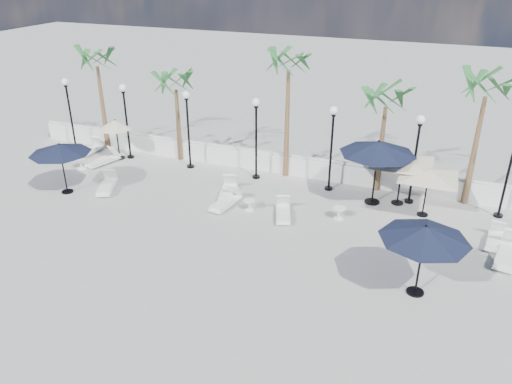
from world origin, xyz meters
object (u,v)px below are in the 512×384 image
(lounger_2, at_px, (90,149))
(lounger_5, at_px, (228,191))
(lounger_0, at_px, (107,185))
(parasol_navy_left, at_px, (60,149))
(parasol_navy_right, at_px, (425,233))
(lounger_4, at_px, (226,202))
(parasol_cream_small, at_px, (116,125))
(lounger_3, at_px, (283,212))
(lounger_6, at_px, (508,253))
(parasol_cream_sq_b, at_px, (404,155))
(parasol_navy_mid, at_px, (378,148))
(lounger_1, at_px, (103,160))
(parasol_cream_sq_a, at_px, (430,170))
(lounger_7, at_px, (495,239))

(lounger_2, xyz_separation_m, lounger_5, (8.90, -1.99, 0.01))
(lounger_0, xyz_separation_m, parasol_navy_left, (-1.53, -0.83, 1.80))
(lounger_2, height_order, parasol_navy_right, parasol_navy_right)
(lounger_4, bearing_deg, parasol_cream_small, 166.41)
(lounger_3, relative_size, parasol_navy_right, 0.66)
(lounger_3, distance_m, lounger_5, 3.03)
(lounger_5, distance_m, parasol_cream_small, 7.46)
(lounger_6, xyz_separation_m, parasol_cream_sq_b, (-4.10, 3.02, 1.92))
(parasol_navy_left, relative_size, parasol_navy_mid, 0.83)
(lounger_0, xyz_separation_m, lounger_1, (-2.06, 2.47, -0.01))
(parasol_cream_sq_b, bearing_deg, lounger_3, -144.75)
(parasol_navy_left, bearing_deg, lounger_5, 18.45)
(lounger_6, height_order, parasol_navy_left, parasol_navy_left)
(lounger_1, height_order, parasol_cream_sq_a, parasol_cream_sq_a)
(lounger_7, bearing_deg, parasol_navy_right, -113.16)
(lounger_6, relative_size, parasol_navy_right, 0.80)
(lounger_0, distance_m, parasol_cream_sq_b, 12.88)
(parasol_navy_right, xyz_separation_m, parasol_cream_sq_b, (-1.31, 6.11, 0.04))
(lounger_0, distance_m, parasol_navy_mid, 11.89)
(lounger_1, height_order, lounger_7, lounger_1)
(parasol_cream_small, bearing_deg, parasol_navy_right, -21.73)
(lounger_7, bearing_deg, parasol_navy_mid, 167.46)
(lounger_1, height_order, parasol_navy_right, parasol_navy_right)
(lounger_2, relative_size, parasol_navy_mid, 0.58)
(lounger_6, bearing_deg, parasol_cream_sq_a, 152.79)
(parasol_cream_sq_a, bearing_deg, parasol_navy_left, -166.62)
(lounger_5, xyz_separation_m, parasol_cream_sq_b, (7.01, 1.97, 1.95))
(parasol_cream_sq_b, bearing_deg, lounger_5, -164.33)
(parasol_navy_mid, height_order, parasol_cream_small, parasol_navy_mid)
(lounger_1, relative_size, parasol_navy_right, 0.69)
(lounger_3, height_order, lounger_5, lounger_5)
(lounger_5, bearing_deg, parasol_navy_left, -177.12)
(lounger_0, height_order, lounger_5, lounger_5)
(lounger_4, bearing_deg, lounger_7, 12.81)
(lounger_1, xyz_separation_m, lounger_3, (10.20, -1.99, -0.01))
(lounger_2, height_order, parasol_cream_sq_a, parasol_cream_sq_a)
(lounger_5, bearing_deg, lounger_4, -85.56)
(lounger_6, xyz_separation_m, parasol_cream_sq_a, (-3.01, 2.33, 1.72))
(parasol_cream_sq_b, bearing_deg, lounger_2, 179.93)
(lounger_3, bearing_deg, parasol_navy_mid, 20.51)
(lounger_3, bearing_deg, lounger_4, 160.33)
(lounger_1, relative_size, parasol_cream_sq_a, 0.43)
(lounger_6, height_order, parasol_cream_sq_a, parasol_cream_sq_a)
(lounger_4, xyz_separation_m, parasol_navy_left, (-7.14, -1.32, 1.81))
(parasol_navy_right, relative_size, parasol_cream_small, 1.29)
(lounger_5, distance_m, parasol_cream_sq_b, 7.53)
(lounger_0, relative_size, lounger_2, 1.06)
(lounger_0, xyz_separation_m, parasol_cream_sq_a, (13.35, 2.71, 1.76))
(lounger_2, height_order, lounger_6, lounger_6)
(parasol_navy_mid, bearing_deg, parasol_cream_small, 178.65)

